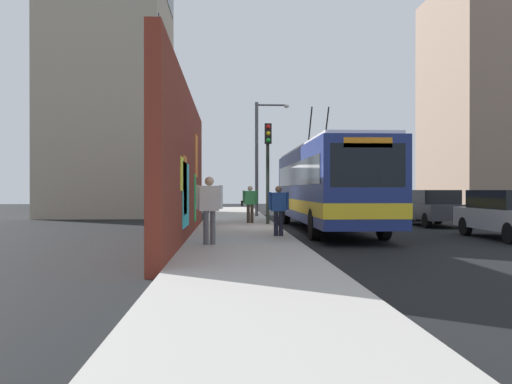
# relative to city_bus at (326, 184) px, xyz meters

# --- Properties ---
(ground_plane) EXTENTS (80.00, 80.00, 0.00)m
(ground_plane) POSITION_rel_city_bus_xyz_m (-0.13, 1.80, -1.81)
(ground_plane) COLOR black
(sidewalk_slab) EXTENTS (48.00, 3.20, 0.15)m
(sidewalk_slab) POSITION_rel_city_bus_xyz_m (-0.13, 3.40, -1.73)
(sidewalk_slab) COLOR #ADA8A0
(sidewalk_slab) RESTS_ON ground_plane
(graffiti_wall) EXTENTS (14.57, 0.32, 4.65)m
(graffiti_wall) POSITION_rel_city_bus_xyz_m (-3.85, 5.15, 0.51)
(graffiti_wall) COLOR maroon
(graffiti_wall) RESTS_ON ground_plane
(building_far_left) EXTENTS (8.89, 6.76, 20.68)m
(building_far_left) POSITION_rel_city_bus_xyz_m (12.74, 11.00, 8.53)
(building_far_left) COLOR #9E937F
(building_far_left) RESTS_ON ground_plane
(building_far_right) EXTENTS (9.62, 7.90, 16.06)m
(building_far_right) POSITION_rel_city_bus_xyz_m (16.73, -15.20, 6.22)
(building_far_right) COLOR gray
(building_far_right) RESTS_ON ground_plane
(city_bus) EXTENTS (12.62, 2.49, 5.03)m
(city_bus) POSITION_rel_city_bus_xyz_m (0.00, 0.00, 0.00)
(city_bus) COLOR navy
(city_bus) RESTS_ON ground_plane
(parked_car_silver) EXTENTS (4.51, 1.76, 1.58)m
(parked_car_silver) POSITION_rel_city_bus_xyz_m (-3.99, -5.20, -0.98)
(parked_car_silver) COLOR #B7B7BC
(parked_car_silver) RESTS_ON ground_plane
(parked_car_dark_gray) EXTENTS (4.14, 1.78, 1.58)m
(parked_car_dark_gray) POSITION_rel_city_bus_xyz_m (2.39, -5.20, -0.98)
(parked_car_dark_gray) COLOR #38383D
(parked_car_dark_gray) RESTS_ON ground_plane
(parked_car_navy) EXTENTS (4.67, 1.90, 1.58)m
(parked_car_navy) POSITION_rel_city_bus_xyz_m (7.95, -5.20, -0.97)
(parked_car_navy) COLOR navy
(parked_car_navy) RESTS_ON ground_plane
(parked_car_black) EXTENTS (4.06, 1.91, 1.58)m
(parked_car_black) POSITION_rel_city_bus_xyz_m (14.09, -5.20, -0.98)
(parked_car_black) COLOR black
(parked_car_black) RESTS_ON ground_plane
(pedestrian_midblock) EXTENTS (0.22, 0.73, 1.61)m
(pedestrian_midblock) POSITION_rel_city_bus_xyz_m (2.50, 2.86, -0.72)
(pedestrian_midblock) COLOR #3F3326
(pedestrian_midblock) RESTS_ON sidewalk_slab
(pedestrian_at_curb) EXTENTS (0.22, 0.64, 1.56)m
(pedestrian_at_curb) POSITION_rel_city_bus_xyz_m (-4.06, 2.24, -0.75)
(pedestrian_at_curb) COLOR #1E1E2D
(pedestrian_at_curb) RESTS_ON sidewalk_slab
(pedestrian_near_wall) EXTENTS (0.24, 0.71, 1.78)m
(pedestrian_near_wall) POSITION_rel_city_bus_xyz_m (-6.60, 4.31, -0.60)
(pedestrian_near_wall) COLOR #595960
(pedestrian_near_wall) RESTS_ON sidewalk_slab
(traffic_light) EXTENTS (0.49, 0.28, 4.22)m
(traffic_light) POSITION_rel_city_bus_xyz_m (1.55, 2.15, 1.18)
(traffic_light) COLOR #2D382D
(traffic_light) RESTS_ON sidewalk_slab
(street_lamp) EXTENTS (0.44, 1.87, 6.22)m
(street_lamp) POSITION_rel_city_bus_xyz_m (8.39, 2.03, 1.95)
(street_lamp) COLOR #4C4C51
(street_lamp) RESTS_ON sidewalk_slab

